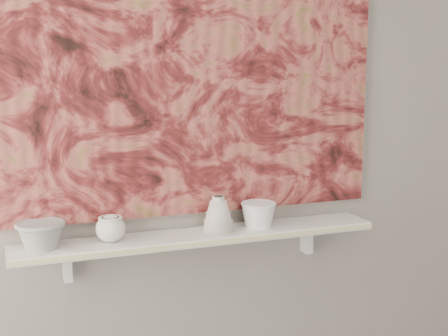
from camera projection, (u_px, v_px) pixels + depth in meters
name	position (u px, v px, depth m)	size (l,w,h in m)	color
wall_back	(192.00, 120.00, 2.38)	(3.60, 3.60, 0.00)	gray
shelf	(200.00, 237.00, 2.37)	(1.40, 0.18, 0.03)	white
shelf_stripe	(208.00, 243.00, 2.28)	(1.40, 0.01, 0.02)	beige
bracket_left	(67.00, 265.00, 2.28)	(0.03, 0.06, 0.12)	white
bracket_right	(307.00, 238.00, 2.61)	(0.03, 0.06, 0.12)	white
painting	(192.00, 70.00, 2.33)	(1.50, 0.03, 1.10)	maroon
house_motif	(300.00, 146.00, 2.53)	(0.09, 0.00, 0.08)	black
bowl_grey	(41.00, 235.00, 2.16)	(0.17, 0.17, 0.10)	#969694
cup_cream	(111.00, 229.00, 2.24)	(0.11, 0.11, 0.10)	white
bell_vessel	(218.00, 214.00, 2.38)	(0.12, 0.12, 0.14)	beige
bowl_white	(258.00, 214.00, 2.44)	(0.14, 0.14, 0.10)	white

